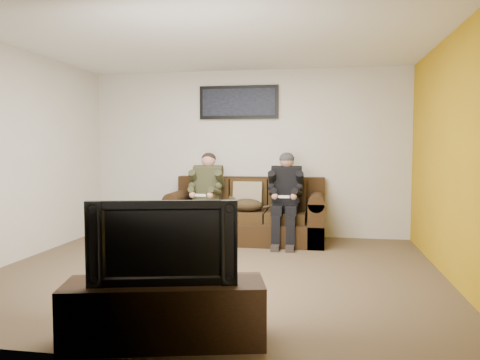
% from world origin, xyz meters
% --- Properties ---
extents(floor, '(5.00, 5.00, 0.00)m').
position_xyz_m(floor, '(0.00, 0.00, 0.00)').
color(floor, brown).
rests_on(floor, ground).
extents(ceiling, '(5.00, 5.00, 0.00)m').
position_xyz_m(ceiling, '(0.00, 0.00, 2.60)').
color(ceiling, silver).
rests_on(ceiling, ground).
extents(wall_back, '(5.00, 0.00, 5.00)m').
position_xyz_m(wall_back, '(0.00, 2.25, 1.30)').
color(wall_back, beige).
rests_on(wall_back, ground).
extents(wall_front, '(5.00, 0.00, 5.00)m').
position_xyz_m(wall_front, '(0.00, -2.25, 1.30)').
color(wall_front, beige).
rests_on(wall_front, ground).
extents(wall_left, '(0.00, 4.50, 4.50)m').
position_xyz_m(wall_left, '(-2.50, 0.00, 1.30)').
color(wall_left, beige).
rests_on(wall_left, ground).
extents(wall_right, '(0.00, 4.50, 4.50)m').
position_xyz_m(wall_right, '(2.50, 0.00, 1.30)').
color(wall_right, beige).
rests_on(wall_right, ground).
extents(accent_wall_right, '(0.00, 4.50, 4.50)m').
position_xyz_m(accent_wall_right, '(2.49, 0.00, 1.30)').
color(accent_wall_right, '#C29213').
rests_on(accent_wall_right, ground).
extents(sofa, '(2.29, 0.99, 0.94)m').
position_xyz_m(sofa, '(0.07, 1.83, 0.35)').
color(sofa, black).
rests_on(sofa, ground).
extents(throw_pillow, '(0.44, 0.21, 0.43)m').
position_xyz_m(throw_pillow, '(0.07, 1.87, 0.67)').
color(throw_pillow, '#8D7B5C').
rests_on(throw_pillow, sofa).
extents(throw_blanket, '(0.47, 0.23, 0.08)m').
position_xyz_m(throw_blanket, '(-0.63, 2.12, 0.94)').
color(throw_blanket, tan).
rests_on(throw_blanket, sofa).
extents(person_left, '(0.51, 0.87, 1.31)m').
position_xyz_m(person_left, '(-0.52, 1.64, 0.74)').
color(person_left, '#726447').
rests_on(person_left, sofa).
extents(person_right, '(0.51, 0.86, 1.32)m').
position_xyz_m(person_right, '(0.66, 1.64, 0.75)').
color(person_right, black).
rests_on(person_right, sofa).
extents(cat, '(0.66, 0.26, 0.24)m').
position_xyz_m(cat, '(0.07, 1.63, 0.56)').
color(cat, '#45331B').
rests_on(cat, sofa).
extents(framed_poster, '(1.25, 0.05, 0.52)m').
position_xyz_m(framed_poster, '(-0.13, 2.22, 2.10)').
color(framed_poster, black).
rests_on(framed_poster, wall_back).
extents(tv_stand, '(1.48, 0.77, 0.44)m').
position_xyz_m(tv_stand, '(0.07, -1.95, 0.22)').
color(tv_stand, '#301E10').
rests_on(tv_stand, ground).
extents(television, '(1.03, 0.37, 0.59)m').
position_xyz_m(television, '(0.07, -1.95, 0.74)').
color(television, black).
rests_on(television, tv_stand).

